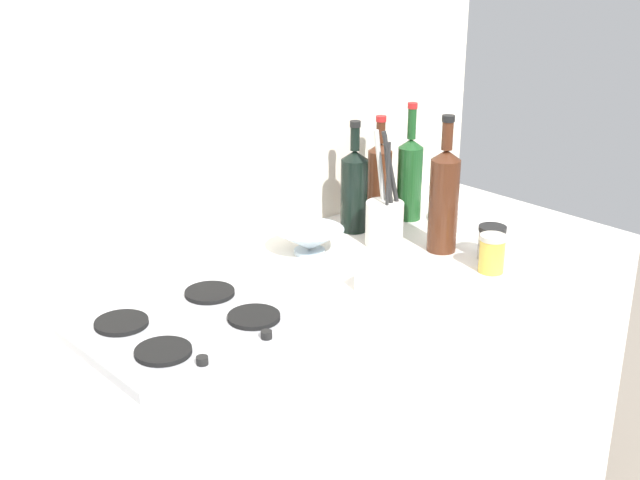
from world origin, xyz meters
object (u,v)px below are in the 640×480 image
wine_bottle_leftmost (410,176)px  wine_bottle_mid_right (354,189)px  condiment_jar_rear (491,242)px  wine_bottle_rightmost (380,178)px  condiment_jar_front (492,253)px  stovetop_hob (189,326)px  wine_bottle_mid_left (444,198)px  butter_dish (388,274)px  utensil_crock (385,219)px  plate_stack (472,215)px  mixing_bowl (309,240)px

wine_bottle_leftmost → wine_bottle_mid_right: size_ratio=1.09×
wine_bottle_mid_right → condiment_jar_rear: bearing=-73.0°
wine_bottle_rightmost → condiment_jar_front: wine_bottle_rightmost is taller
wine_bottle_leftmost → condiment_jar_rear: size_ratio=3.86×
stovetop_hob → condiment_jar_front: bearing=-17.3°
wine_bottle_mid_left → wine_bottle_mid_right: 0.27m
wine_bottle_mid_right → wine_bottle_rightmost: wine_bottle_mid_right is taller
wine_bottle_rightmost → stovetop_hob: bearing=-164.0°
wine_bottle_rightmost → butter_dish: size_ratio=1.93×
butter_dish → condiment_jar_front: condiment_jar_front is taller
wine_bottle_mid_right → utensil_crock: size_ratio=1.01×
plate_stack → wine_bottle_mid_right: size_ratio=0.67×
stovetop_hob → condiment_jar_rear: condiment_jar_rear is taller
wine_bottle_leftmost → wine_bottle_rightmost: 0.09m
stovetop_hob → utensil_crock: (0.68, 0.08, 0.06)m
utensil_crock → stovetop_hob: bearing=-173.5°
wine_bottle_mid_left → utensil_crock: 0.17m
mixing_bowl → utensil_crock: 0.22m
plate_stack → mixing_bowl: size_ratio=1.15×
utensil_crock → condiment_jar_rear: 0.29m
wine_bottle_mid_right → mixing_bowl: wine_bottle_mid_right is taller
stovetop_hob → plate_stack: bearing=1.3°
condiment_jar_rear → wine_bottle_mid_left: bearing=112.0°
wine_bottle_leftmost → condiment_jar_rear: wine_bottle_leftmost is taller
stovetop_hob → wine_bottle_rightmost: wine_bottle_rightmost is taller
wine_bottle_rightmost → utensil_crock: (-0.14, -0.16, -0.05)m
butter_dish → condiment_jar_rear: condiment_jar_rear is taller
wine_bottle_leftmost → condiment_jar_front: 0.44m
wine_bottle_leftmost → wine_bottle_mid_left: bearing=-117.8°
wine_bottle_mid_right → mixing_bowl: (-0.21, -0.05, -0.09)m
stovetop_hob → utensil_crock: utensil_crock is taller
mixing_bowl → utensil_crock: (0.19, -0.09, 0.03)m
wine_bottle_leftmost → wine_bottle_rightmost: wine_bottle_leftmost is taller
wine_bottle_mid_right → wine_bottle_leftmost: bearing=-10.6°
wine_bottle_leftmost → utensil_crock: size_ratio=1.10×
mixing_bowl → stovetop_hob: bearing=-161.4°
wine_bottle_mid_right → butter_dish: wine_bottle_mid_right is taller
wine_bottle_leftmost → wine_bottle_rightmost: (-0.06, 0.06, -0.01)m
wine_bottle_mid_right → mixing_bowl: bearing=-167.4°
utensil_crock → condiment_jar_front: utensil_crock is taller
mixing_bowl → butter_dish: mixing_bowl is taller
stovetop_hob → butter_dish: butter_dish is taller
wine_bottle_mid_left → condiment_jar_front: size_ratio=3.75×
plate_stack → wine_bottle_rightmost: bearing=128.1°
condiment_jar_rear → wine_bottle_rightmost: bearing=88.8°
wine_bottle_leftmost → condiment_jar_rear: (-0.07, -0.35, -0.08)m
condiment_jar_front → condiment_jar_rear: (0.07, 0.05, -0.00)m
wine_bottle_mid_left → stovetop_hob: bearing=175.9°
stovetop_hob → wine_bottle_mid_right: wine_bottle_mid_right is taller
wine_bottle_mid_left → wine_bottle_rightmost: size_ratio=1.19×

